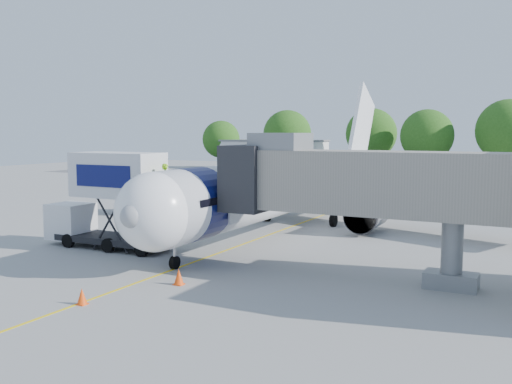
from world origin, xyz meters
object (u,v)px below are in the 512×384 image
at_px(jet_bridge, 350,183).
at_px(aircraft, 289,186).
at_px(catering_hiloader, 109,200).
at_px(ground_tug, 94,297).

bearing_deg(jet_bridge, aircraft, 125.70).
height_order(catering_hiloader, ground_tug, catering_hiloader).
distance_m(aircraft, catering_hiloader, 12.77).
relative_size(aircraft, jet_bridge, 2.71).
height_order(jet_bridge, catering_hiloader, jet_bridge).
height_order(aircraft, ground_tug, aircraft).
relative_size(jet_bridge, catering_hiloader, 1.64).
xyz_separation_m(aircraft, jet_bridge, (7.99, -11.12, 1.39)).
bearing_deg(catering_hiloader, jet_bridge, 0.01).
relative_size(catering_hiloader, ground_tug, 2.22).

